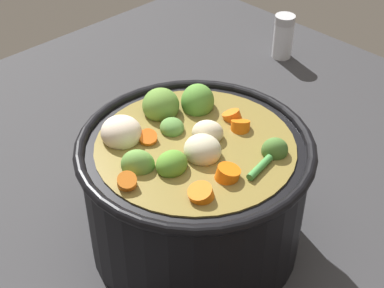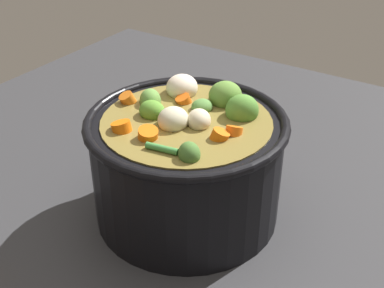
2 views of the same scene
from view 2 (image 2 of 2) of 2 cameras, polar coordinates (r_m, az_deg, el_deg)
ground_plane at (r=0.71m, az=-0.55°, el=-7.50°), size 1.10×1.10×0.00m
cooking_pot at (r=0.66m, az=-0.57°, el=-2.22°), size 0.25×0.25×0.17m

